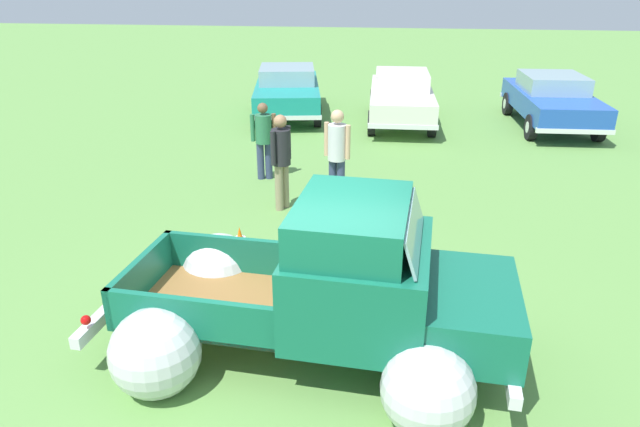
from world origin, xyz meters
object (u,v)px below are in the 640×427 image
(spectator_0, at_px, (264,137))
(lane_cone_0, at_px, (377,252))
(lane_cone_1, at_px, (240,246))
(show_car_1, at_px, (401,95))
(vintage_pickup_truck, at_px, (336,298))
(show_car_2, at_px, (552,99))
(spectator_2, at_px, (281,156))
(spectator_1, at_px, (337,151))
(show_car_0, at_px, (287,89))

(spectator_0, distance_m, lane_cone_0, 4.55)
(lane_cone_1, bearing_deg, show_car_1, 75.48)
(vintage_pickup_truck, xyz_separation_m, show_car_2, (4.88, 11.15, 0.03))
(show_car_2, distance_m, spectator_2, 9.35)
(spectator_2, xyz_separation_m, lane_cone_0, (1.83, -2.17, -0.70))
(lane_cone_1, bearing_deg, spectator_1, 65.71)
(spectator_0, relative_size, spectator_2, 0.92)
(vintage_pickup_truck, relative_size, show_car_0, 1.03)
(lane_cone_1, bearing_deg, vintage_pickup_truck, -50.63)
(show_car_1, distance_m, lane_cone_0, 9.02)
(vintage_pickup_truck, relative_size, spectator_2, 2.68)
(spectator_2, relative_size, lane_cone_0, 2.81)
(lane_cone_1, bearing_deg, spectator_2, 85.05)
(vintage_pickup_truck, distance_m, spectator_0, 6.20)
(show_car_1, xyz_separation_m, lane_cone_0, (-0.33, -9.00, -0.47))
(spectator_1, xyz_separation_m, lane_cone_1, (-1.17, -2.60, -0.73))
(vintage_pickup_truck, xyz_separation_m, show_car_0, (-2.67, 11.52, 0.03))
(show_car_2, bearing_deg, spectator_1, -41.53)
(spectator_1, distance_m, lane_cone_1, 2.94)
(vintage_pickup_truck, distance_m, show_car_0, 11.82)
(spectator_2, height_order, lane_cone_0, spectator_2)
(lane_cone_0, bearing_deg, lane_cone_1, -177.36)
(vintage_pickup_truck, height_order, spectator_2, vintage_pickup_truck)
(show_car_0, xyz_separation_m, spectator_2, (1.23, -7.27, 0.23))
(vintage_pickup_truck, distance_m, spectator_2, 4.50)
(show_car_0, distance_m, spectator_0, 5.72)
(show_car_2, height_order, lane_cone_1, show_car_2)
(show_car_1, bearing_deg, lane_cone_0, -3.64)
(show_car_2, height_order, spectator_2, spectator_2)
(show_car_0, height_order, show_car_2, same)
(spectator_1, distance_m, lane_cone_0, 2.75)
(show_car_0, relative_size, spectator_1, 2.56)
(show_car_1, distance_m, spectator_0, 5.98)
(show_car_1, relative_size, show_car_2, 1.01)
(show_car_1, xyz_separation_m, lane_cone_1, (-2.36, -9.10, -0.47))
(show_car_0, bearing_deg, spectator_1, 7.98)
(spectator_0, distance_m, spectator_2, 1.71)
(spectator_0, height_order, lane_cone_0, spectator_0)
(show_car_1, height_order, show_car_2, same)
(show_car_0, height_order, spectator_1, spectator_1)
(spectator_0, height_order, spectator_1, spectator_1)
(vintage_pickup_truck, bearing_deg, spectator_0, 114.18)
(vintage_pickup_truck, distance_m, show_car_2, 12.17)
(show_car_0, bearing_deg, show_car_2, 77.47)
(spectator_1, bearing_deg, lane_cone_1, -2.29)
(spectator_0, height_order, spectator_2, spectator_2)
(spectator_2, bearing_deg, lane_cone_0, -22.41)
(lane_cone_1, bearing_deg, lane_cone_0, 2.64)
(lane_cone_0, xyz_separation_m, lane_cone_1, (-2.03, -0.09, 0.00))
(show_car_1, relative_size, lane_cone_0, 7.26)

